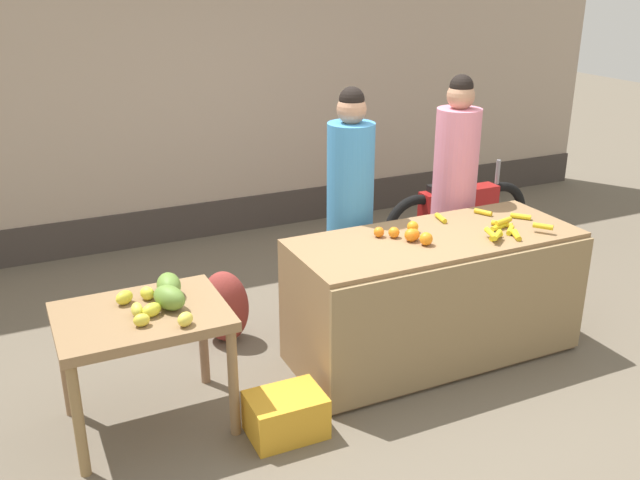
# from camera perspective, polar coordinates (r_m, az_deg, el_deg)

# --- Properties ---
(ground_plane) EXTENTS (24.00, 24.00, 0.00)m
(ground_plane) POSITION_cam_1_polar(r_m,az_deg,el_deg) (4.96, 4.49, -10.10)
(ground_plane) COLOR #665B4C
(market_wall_back) EXTENTS (8.88, 0.23, 3.47)m
(market_wall_back) POSITION_cam_1_polar(r_m,az_deg,el_deg) (7.10, -7.61, 13.98)
(market_wall_back) COLOR tan
(market_wall_back) RESTS_ON ground
(fruit_stall_counter) EXTENTS (1.98, 0.82, 0.89)m
(fruit_stall_counter) POSITION_cam_1_polar(r_m,az_deg,el_deg) (4.95, 9.18, -4.55)
(fruit_stall_counter) COLOR olive
(fruit_stall_counter) RESTS_ON ground
(side_table_wooden) EXTENTS (0.96, 0.71, 0.75)m
(side_table_wooden) POSITION_cam_1_polar(r_m,az_deg,el_deg) (4.18, -14.16, -6.93)
(side_table_wooden) COLOR olive
(side_table_wooden) RESTS_ON ground
(banana_bunch_pile) EXTENTS (0.63, 0.65, 0.07)m
(banana_bunch_pile) POSITION_cam_1_polar(r_m,az_deg,el_deg) (4.97, 14.42, 1.05)
(banana_bunch_pile) COLOR yellow
(banana_bunch_pile) RESTS_ON fruit_stall_counter
(orange_pile) EXTENTS (0.33, 0.34, 0.09)m
(orange_pile) POSITION_cam_1_polar(r_m,az_deg,el_deg) (4.69, 7.21, 0.50)
(orange_pile) COLOR orange
(orange_pile) RESTS_ON fruit_stall_counter
(mango_papaya_pile) EXTENTS (0.41, 0.58, 0.14)m
(mango_papaya_pile) POSITION_cam_1_polar(r_m,az_deg,el_deg) (4.16, -12.58, -4.44)
(mango_papaya_pile) COLOR #EAD549
(mango_papaya_pile) RESTS_ON side_table_wooden
(vendor_woman_blue_shirt) EXTENTS (0.34, 0.34, 1.81)m
(vendor_woman_blue_shirt) POSITION_cam_1_polar(r_m,az_deg,el_deg) (5.14, 2.44, 2.37)
(vendor_woman_blue_shirt) COLOR #33333D
(vendor_woman_blue_shirt) RESTS_ON ground
(vendor_woman_pink_shirt) EXTENTS (0.34, 0.34, 1.84)m
(vendor_woman_pink_shirt) POSITION_cam_1_polar(r_m,az_deg,el_deg) (5.60, 10.77, 3.74)
(vendor_woman_pink_shirt) COLOR #33333D
(vendor_woman_pink_shirt) RESTS_ON ground
(parked_motorcycle) EXTENTS (1.60, 0.18, 0.88)m
(parked_motorcycle) POSITION_cam_1_polar(r_m,az_deg,el_deg) (6.78, 11.09, 2.10)
(parked_motorcycle) COLOR black
(parked_motorcycle) RESTS_ON ground
(produce_crate) EXTENTS (0.44, 0.32, 0.26)m
(produce_crate) POSITION_cam_1_polar(r_m,az_deg,el_deg) (4.25, -2.77, -13.94)
(produce_crate) COLOR gold
(produce_crate) RESTS_ON ground
(produce_sack) EXTENTS (0.47, 0.47, 0.54)m
(produce_sack) POSITION_cam_1_polar(r_m,az_deg,el_deg) (5.19, -7.72, -5.35)
(produce_sack) COLOR maroon
(produce_sack) RESTS_ON ground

